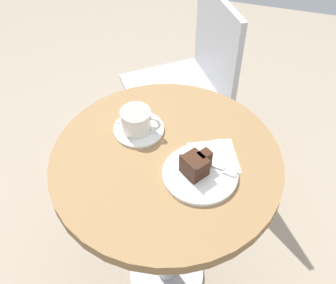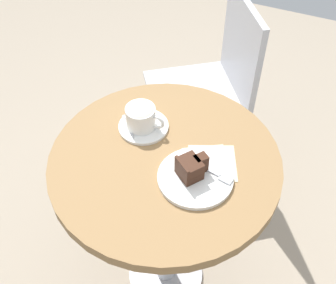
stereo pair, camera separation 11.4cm
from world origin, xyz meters
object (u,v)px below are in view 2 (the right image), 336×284
Objects in this scene: cake_slice at (191,168)px; cafe_chair at (215,80)px; cake_plate at (195,177)px; saucer at (144,126)px; fork at (213,173)px; napkin at (210,163)px; coffee_cup at (141,117)px; teaspoon at (128,123)px.

cafe_chair reaches higher than cake_slice.
cake_slice is (-0.01, -0.00, 0.03)m from cake_plate.
fork is at bearing -20.15° from saucer.
napkin is 0.22× the size of cafe_chair.
coffee_cup reaches higher than napkin.
coffee_cup is at bearing -135.29° from saucer.
coffee_cup is at bearing -40.82° from cafe_chair.
teaspoon is 0.62m from cafe_chair.
cake_plate is 0.05m from fork.
coffee_cup is 1.48× the size of teaspoon.
fork is at bearing 32.75° from cake_plate.
cafe_chair is (0.05, 0.56, -0.26)m from coffee_cup.
napkin is (0.27, -0.04, -0.01)m from teaspoon.
fork is (0.25, -0.09, -0.03)m from coffee_cup.
coffee_cup is 0.59× the size of cake_plate.
saucer is at bearing -40.49° from cafe_chair.
fork is (0.25, -0.09, 0.01)m from saucer.
saucer is 1.65× the size of cake_slice.
cake_plate is 1.38× the size of fork.
coffee_cup is at bearing -121.59° from teaspoon.
cake_slice reaches higher than cake_plate.
cake_plate is 2.25× the size of cake_slice.
teaspoon is 0.54× the size of fork.
napkin is (0.02, 0.07, -0.00)m from cake_plate.
saucer reaches higher than napkin.
teaspoon is (-0.05, -0.01, 0.01)m from saucer.
saucer is 1.01× the size of fork.
cafe_chair reaches higher than napkin.
saucer is at bearing 150.63° from cake_plate.
coffee_cup is 1.32× the size of cake_slice.
cafe_chair reaches higher than coffee_cup.
coffee_cup reaches higher than saucer.
coffee_cup is 0.65× the size of napkin.
teaspoon is at bearing -169.99° from coffee_cup.
saucer is 0.18× the size of cafe_chair.
cafe_chair is (-0.18, 0.61, -0.22)m from napkin.
teaspoon is at bearing 157.35° from cake_plate.
fork is at bearing 25.82° from cake_slice.
saucer is 0.23m from cake_slice.
cafe_chair is at bearing 103.38° from cake_plate.
teaspoon reaches higher than saucer.
cake_slice reaches higher than saucer.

